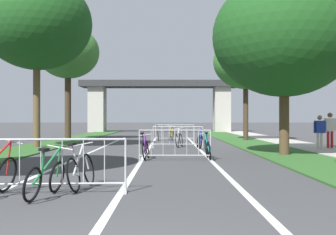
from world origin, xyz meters
TOP-DOWN VIEW (x-y plane):
  - grass_verge_left at (-5.54, 20.83)m, footprint 2.47×50.92m
  - grass_verge_right at (5.54, 20.83)m, footprint 2.47×50.92m
  - sidewalk_path_right at (7.85, 20.83)m, footprint 2.14×50.92m
  - lane_stripe_center at (0.00, 14.73)m, footprint 0.14×29.46m
  - lane_stripe_right_lane at (2.37, 14.73)m, footprint 0.14×29.46m
  - lane_stripe_left_lane at (-2.37, 14.73)m, footprint 0.14×29.46m
  - overpass_bridge at (0.00, 42.08)m, footprint 16.65×3.26m
  - tree_left_cypress_far at (-5.50, 17.36)m, footprint 5.35×5.35m
  - tree_left_pine_far at (-5.80, 25.16)m, footprint 4.18×4.18m
  - tree_right_oak_mid at (5.37, 12.94)m, footprint 5.49×5.49m
  - tree_right_pine_near at (5.91, 24.02)m, footprint 4.17×4.17m
  - crowd_barrier_nearest at (-1.12, 4.71)m, footprint 2.50×0.57m
  - crowd_barrier_second at (1.14, 11.02)m, footprint 2.48×0.44m
  - crowd_barrier_third at (1.39, 17.34)m, footprint 2.48×0.50m
  - crowd_barrier_fourth at (1.33, 23.66)m, footprint 2.48×0.45m
  - bicycle_yellow_0 at (1.12, 24.12)m, footprint 0.53×1.75m
  - bicycle_purple_1 at (0.11, 11.48)m, footprint 0.44×1.63m
  - bicycle_silver_2 at (-0.87, 5.23)m, footprint 0.45×1.67m
  - bicycle_teal_3 at (2.30, 11.51)m, footprint 0.47×1.70m
  - bicycle_orange_4 at (0.26, 24.16)m, footprint 0.53×1.68m
  - bicycle_green_5 at (-1.30, 4.24)m, footprint 0.63×1.58m
  - bicycle_blue_6 at (2.41, 16.89)m, footprint 0.54×1.71m
  - bicycle_white_7 at (1.45, 17.91)m, footprint 0.53×1.73m
  - pedestrian_with_backpack at (7.74, 15.78)m, footprint 0.57×0.31m
  - pedestrian_pushing_bike at (8.33, 16.12)m, footprint 0.61×0.32m

SIDE VIEW (x-z plane):
  - lane_stripe_center at x=0.00m, z-range 0.00..0.01m
  - lane_stripe_right_lane at x=2.37m, z-range 0.00..0.01m
  - lane_stripe_left_lane at x=-2.37m, z-range 0.00..0.01m
  - grass_verge_left at x=-5.54m, z-range 0.00..0.05m
  - grass_verge_right at x=5.54m, z-range 0.00..0.05m
  - sidewalk_path_right at x=7.85m, z-range 0.00..0.08m
  - bicycle_green_5 at x=-1.30m, z-range -0.11..0.82m
  - bicycle_purple_1 at x=0.11m, z-range -0.12..0.83m
  - bicycle_blue_6 at x=2.41m, z-range -0.12..0.86m
  - bicycle_teal_3 at x=2.30m, z-range -0.11..0.85m
  - bicycle_yellow_0 at x=1.12m, z-range -0.12..0.88m
  - bicycle_white_7 at x=1.45m, z-range -0.11..0.87m
  - bicycle_silver_2 at x=-0.87m, z-range -0.09..0.86m
  - bicycle_orange_4 at x=0.26m, z-range -0.11..0.89m
  - crowd_barrier_nearest at x=-1.12m, z-range 0.00..1.05m
  - crowd_barrier_second at x=1.14m, z-range 0.00..1.05m
  - crowd_barrier_third at x=1.39m, z-range 0.00..1.05m
  - crowd_barrier_fourth at x=1.33m, z-range 0.00..1.05m
  - pedestrian_with_backpack at x=7.74m, z-range 0.17..1.75m
  - pedestrian_pushing_bike at x=8.33m, z-range 0.19..1.89m
  - overpass_bridge at x=0.00m, z-range 0.99..6.42m
  - tree_right_oak_mid at x=5.37m, z-range 1.12..8.06m
  - tree_right_pine_near at x=5.91m, z-range 1.65..8.52m
  - tree_left_pine_far at x=-5.80m, z-range 2.01..9.69m
  - tree_left_cypress_far at x=-5.50m, z-range 1.89..10.25m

